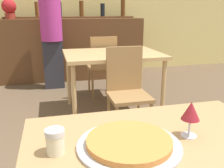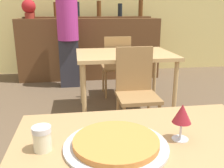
# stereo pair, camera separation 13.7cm
# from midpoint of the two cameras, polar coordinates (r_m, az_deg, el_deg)

# --- Properties ---
(wall_back) EXTENTS (8.00, 0.05, 2.80)m
(wall_back) POSITION_cam_midpoint_polar(r_m,az_deg,el_deg) (5.29, -4.96, 17.95)
(wall_back) COLOR #EAD684
(wall_back) RESTS_ON ground_plane
(dining_table_near) EXTENTS (1.12, 0.75, 0.73)m
(dining_table_near) POSITION_cam_midpoint_polar(r_m,az_deg,el_deg) (1.12, 11.60, -16.97)
(dining_table_near) COLOR #A87F51
(dining_table_near) RESTS_ON ground_plane
(dining_table_far) EXTENTS (1.16, 0.88, 0.76)m
(dining_table_far) POSITION_cam_midpoint_polar(r_m,az_deg,el_deg) (3.08, 4.17, 5.69)
(dining_table_far) COLOR tan
(dining_table_far) RESTS_ON ground_plane
(bar_counter) EXTENTS (2.60, 0.56, 1.12)m
(bar_counter) POSITION_cam_midpoint_polar(r_m,az_deg,el_deg) (4.83, -4.32, 8.10)
(bar_counter) COLOR brown
(bar_counter) RESTS_ON ground_plane
(bar_back_shelf) EXTENTS (2.39, 0.24, 0.34)m
(bar_back_shelf) POSITION_cam_midpoint_polar(r_m,az_deg,el_deg) (4.93, -3.93, 15.63)
(bar_back_shelf) COLOR brown
(bar_back_shelf) RESTS_ON bar_counter
(chair_far_side_front) EXTENTS (0.40, 0.40, 0.91)m
(chair_far_side_front) POSITION_cam_midpoint_polar(r_m,az_deg,el_deg) (2.55, 7.04, -0.63)
(chair_far_side_front) COLOR olive
(chair_far_side_front) RESTS_ON ground_plane
(chair_far_side_back) EXTENTS (0.40, 0.40, 0.91)m
(chair_far_side_back) POSITION_cam_midpoint_polar(r_m,az_deg,el_deg) (3.69, 2.07, 4.85)
(chair_far_side_back) COLOR olive
(chair_far_side_back) RESTS_ON ground_plane
(pizza_tray) EXTENTS (0.42, 0.42, 0.04)m
(pizza_tray) POSITION_cam_midpoint_polar(r_m,az_deg,el_deg) (1.03, 4.84, -13.49)
(pizza_tray) COLOR #B7B7BC
(pizza_tray) RESTS_ON dining_table_near
(cheese_shaker) EXTENTS (0.07, 0.07, 0.10)m
(cheese_shaker) POSITION_cam_midpoint_polar(r_m,az_deg,el_deg) (1.01, -11.91, -12.14)
(cheese_shaker) COLOR beige
(cheese_shaker) RESTS_ON dining_table_near
(person_standing) EXTENTS (0.34, 0.34, 1.65)m
(person_standing) POSITION_cam_midpoint_polar(r_m,az_deg,el_deg) (4.20, -9.09, 11.27)
(person_standing) COLOR #2D2D38
(person_standing) RESTS_ON ground_plane
(wine_glass) EXTENTS (0.08, 0.08, 0.16)m
(wine_glass) POSITION_cam_midpoint_polar(r_m,az_deg,el_deg) (1.10, 19.22, -6.71)
(wine_glass) COLOR silver
(wine_glass) RESTS_ON dining_table_near
(potted_plant) EXTENTS (0.24, 0.24, 0.33)m
(potted_plant) POSITION_cam_midpoint_polar(r_m,az_deg,el_deg) (4.77, -17.68, 16.25)
(potted_plant) COLOR maroon
(potted_plant) RESTS_ON bar_counter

